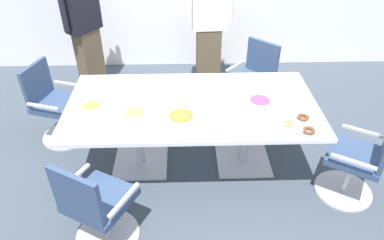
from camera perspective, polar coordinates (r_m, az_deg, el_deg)
The scene contains 15 objects.
ground_plane at distance 3.87m, azimuth 0.00°, elevation -6.71°, with size 10.00×10.00×0.01m, color #3D4754.
conference_table at distance 3.47m, azimuth 0.00°, elevation 1.01°, with size 2.40×1.20×0.75m.
office_chair_0 at distance 3.59m, azimuth 25.36°, elevation -6.17°, with size 0.74×0.74×0.91m.
office_chair_1 at distance 4.50m, azimuth 9.78°, elevation 5.87°, with size 0.76×0.76×0.91m.
office_chair_2 at distance 4.26m, azimuth -21.14°, elevation 1.93°, with size 0.68×0.68×0.91m.
office_chair_3 at distance 2.97m, azimuth -15.06°, elevation -13.66°, with size 0.73×0.73×0.91m.
person_standing_0 at distance 4.91m, azimuth -17.05°, elevation 14.67°, with size 0.43×0.55×1.84m.
person_standing_1 at distance 4.79m, azimuth 2.80°, elevation 15.53°, with size 0.61×0.25×1.83m.
snack_bowl_candy_mix at distance 3.40m, azimuth 10.83°, elevation 2.87°, with size 0.21×0.21×0.09m.
snack_bowl_cookies at distance 3.22m, azimuth -9.19°, elevation 1.00°, with size 0.19×0.19×0.09m.
snack_bowl_pretzels at distance 3.10m, azimuth -1.77°, elevation 0.31°, with size 0.24×0.24×0.12m.
snack_bowl_chips_yellow at distance 3.40m, azimuth -15.88°, elevation 2.01°, with size 0.18×0.18×0.08m.
donut_platter at distance 3.23m, azimuth 17.06°, elevation -0.68°, with size 0.32×0.31×0.04m.
plate_stack at distance 3.61m, azimuth -10.88°, elevation 4.47°, with size 0.23×0.23×0.04m.
napkin_pile at distance 3.50m, azimuth 3.31°, elevation 4.20°, with size 0.16×0.16×0.05m, color white.
Camera 1 is at (-0.08, -2.86, 2.59)m, focal length 33.12 mm.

